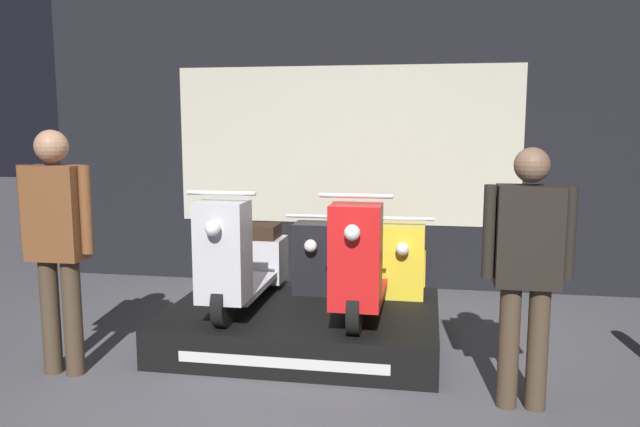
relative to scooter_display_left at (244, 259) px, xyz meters
name	(u,v)px	position (x,y,z in m)	size (l,w,h in m)	color
ground_plane	(280,404)	(0.56, -1.08, -0.70)	(30.00, 30.00, 0.00)	#4C4C51
shop_wall_back	(345,141)	(0.56, 2.01, 0.90)	(6.78, 0.09, 3.20)	black
display_platform	(304,325)	(0.49, 0.06, -0.54)	(2.16, 1.59, 0.31)	black
scooter_display_left	(244,259)	(0.00, 0.00, 0.00)	(0.51, 1.58, 1.00)	black
scooter_display_right	(363,264)	(0.97, 0.00, 0.00)	(0.51, 1.58, 1.00)	black
scooter_backrow_0	(324,270)	(0.49, 1.02, -0.31)	(0.51, 1.58, 1.00)	black
scooter_backrow_1	(405,273)	(1.27, 1.02, -0.31)	(0.51, 1.58, 1.00)	black
person_left_browsing	(57,234)	(-1.10, -0.85, 0.32)	(0.55, 0.23, 1.75)	#473828
person_right_browsing	(527,260)	(2.08, -0.85, 0.26)	(0.55, 0.22, 1.65)	#473828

